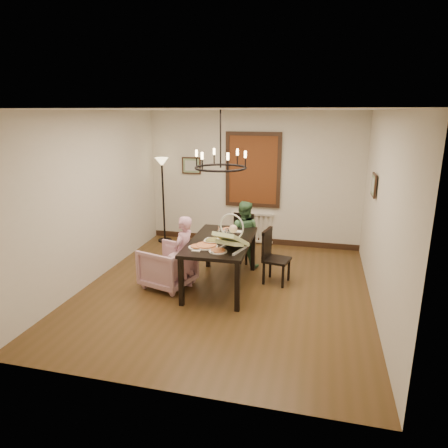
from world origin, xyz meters
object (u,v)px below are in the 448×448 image
at_px(dining_table, 221,245).
at_px(floor_lamp, 163,201).
at_px(chair_far, 241,238).
at_px(drinking_glass, 227,233).
at_px(armchair, 168,266).
at_px(baby_bouncer, 231,238).
at_px(chair_right, 277,257).
at_px(elderly_woman, 184,260).
at_px(seated_man, 244,240).

distance_m(dining_table, floor_lamp, 2.71).
distance_m(chair_far, drinking_glass, 1.11).
xyz_separation_m(armchair, baby_bouncer, (1.11, -0.22, 0.64)).
bearing_deg(chair_right, elderly_woman, 125.13).
bearing_deg(chair_right, drinking_glass, 114.48).
relative_size(elderly_woman, baby_bouncer, 1.76).
xyz_separation_m(dining_table, drinking_glass, (0.06, 0.18, 0.16)).
bearing_deg(elderly_woman, chair_far, 170.08).
bearing_deg(floor_lamp, elderly_woman, -60.97).
distance_m(armchair, seated_man, 1.56).
xyz_separation_m(elderly_woman, baby_bouncer, (0.80, -0.16, 0.48)).
bearing_deg(seated_man, chair_far, -64.09).
height_order(dining_table, elderly_woman, elderly_woman).
height_order(chair_far, floor_lamp, floor_lamp).
bearing_deg(armchair, seated_man, 154.25).
height_order(elderly_woman, seated_man, seated_man).
distance_m(chair_right, floor_lamp, 3.17).
relative_size(chair_right, baby_bouncer, 1.60).
distance_m(baby_bouncer, drinking_glass, 0.64).
height_order(chair_right, elderly_woman, elderly_woman).
bearing_deg(floor_lamp, baby_bouncer, -49.71).
distance_m(chair_right, elderly_woman, 1.54).
relative_size(chair_far, drinking_glass, 6.53).
distance_m(armchair, elderly_woman, 0.35).
xyz_separation_m(chair_far, baby_bouncer, (0.18, -1.62, 0.53)).
relative_size(chair_right, floor_lamp, 0.51).
xyz_separation_m(dining_table, baby_bouncer, (0.26, -0.41, 0.27)).
height_order(armchair, elderly_woman, elderly_woman).
height_order(chair_right, baby_bouncer, baby_bouncer).
bearing_deg(chair_far, floor_lamp, 162.64).
distance_m(seated_man, floor_lamp, 2.28).
height_order(chair_right, armchair, chair_right).
bearing_deg(elderly_woman, seated_man, 162.08).
distance_m(dining_table, elderly_woman, 0.63).
xyz_separation_m(chair_far, drinking_glass, (-0.03, -1.03, 0.41)).
bearing_deg(baby_bouncer, dining_table, 137.53).
xyz_separation_m(chair_far, floor_lamp, (-1.88, 0.81, 0.45)).
xyz_separation_m(chair_far, chair_right, (0.78, -0.85, 0.00)).
distance_m(seated_man, drinking_glass, 0.86).
bearing_deg(baby_bouncer, elderly_woman, -176.32).
xyz_separation_m(chair_right, baby_bouncer, (-0.61, -0.77, 0.53)).
relative_size(seated_man, floor_lamp, 0.57).
xyz_separation_m(armchair, seated_man, (1.04, 1.15, 0.17)).
xyz_separation_m(dining_table, chair_far, (0.08, 1.21, -0.26)).
height_order(elderly_woman, floor_lamp, floor_lamp).
bearing_deg(baby_bouncer, drinking_glass, 124.25).
xyz_separation_m(baby_bouncer, drinking_glass, (-0.20, 0.59, -0.12)).
relative_size(elderly_woman, seated_man, 0.98).
relative_size(chair_far, chair_right, 0.99).
bearing_deg(dining_table, seated_man, 77.19).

